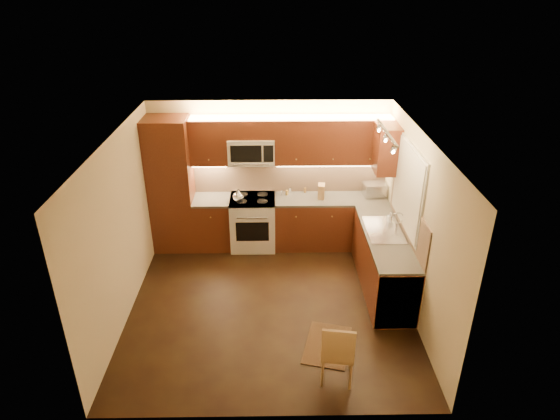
{
  "coord_description": "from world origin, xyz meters",
  "views": [
    {
      "loc": [
        0.05,
        -5.72,
        4.37
      ],
      "look_at": [
        0.15,
        0.55,
        1.25
      ],
      "focal_mm": 30.96,
      "sensor_mm": 36.0,
      "label": 1
    }
  ],
  "objects_px": {
    "stove": "(253,222)",
    "sink": "(384,226)",
    "microwave": "(251,150)",
    "knife_block": "(321,191)",
    "soap_bottle": "(390,217)",
    "toaster_oven": "(374,189)",
    "dining_chair": "(338,350)",
    "kettle": "(238,195)"
  },
  "relations": [
    {
      "from": "soap_bottle",
      "to": "toaster_oven",
      "type": "bearing_deg",
      "value": 82.59
    },
    {
      "from": "sink",
      "to": "knife_block",
      "type": "height_order",
      "value": "knife_block"
    },
    {
      "from": "stove",
      "to": "dining_chair",
      "type": "xyz_separation_m",
      "value": [
        1.09,
        -3.12,
        -0.04
      ]
    },
    {
      "from": "stove",
      "to": "microwave",
      "type": "xyz_separation_m",
      "value": [
        0.0,
        0.14,
        1.26
      ]
    },
    {
      "from": "stove",
      "to": "toaster_oven",
      "type": "distance_m",
      "value": 2.16
    },
    {
      "from": "stove",
      "to": "sink",
      "type": "distance_m",
      "value": 2.35
    },
    {
      "from": "sink",
      "to": "toaster_oven",
      "type": "distance_m",
      "value": 1.25
    },
    {
      "from": "toaster_oven",
      "to": "microwave",
      "type": "bearing_deg",
      "value": 173.79
    },
    {
      "from": "knife_block",
      "to": "stove",
      "type": "bearing_deg",
      "value": -172.04
    },
    {
      "from": "microwave",
      "to": "sink",
      "type": "distance_m",
      "value": 2.48
    },
    {
      "from": "microwave",
      "to": "knife_block",
      "type": "height_order",
      "value": "microwave"
    },
    {
      "from": "soap_bottle",
      "to": "microwave",
      "type": "bearing_deg",
      "value": 144.34
    },
    {
      "from": "toaster_oven",
      "to": "knife_block",
      "type": "bearing_deg",
      "value": 179.62
    },
    {
      "from": "stove",
      "to": "soap_bottle",
      "type": "xyz_separation_m",
      "value": [
        2.14,
        -0.87,
        0.52
      ]
    },
    {
      "from": "stove",
      "to": "knife_block",
      "type": "bearing_deg",
      "value": 1.63
    },
    {
      "from": "knife_block",
      "to": "microwave",
      "type": "bearing_deg",
      "value": -178.66
    },
    {
      "from": "stove",
      "to": "microwave",
      "type": "distance_m",
      "value": 1.27
    },
    {
      "from": "sink",
      "to": "soap_bottle",
      "type": "height_order",
      "value": "soap_bottle"
    },
    {
      "from": "sink",
      "to": "dining_chair",
      "type": "relative_size",
      "value": 1.02
    },
    {
      "from": "stove",
      "to": "toaster_oven",
      "type": "relative_size",
      "value": 2.45
    },
    {
      "from": "kettle",
      "to": "toaster_oven",
      "type": "bearing_deg",
      "value": 28.14
    },
    {
      "from": "dining_chair",
      "to": "soap_bottle",
      "type": "bearing_deg",
      "value": 73.94
    },
    {
      "from": "toaster_oven",
      "to": "soap_bottle",
      "type": "distance_m",
      "value": 0.99
    },
    {
      "from": "stove",
      "to": "microwave",
      "type": "height_order",
      "value": "microwave"
    },
    {
      "from": "stove",
      "to": "kettle",
      "type": "distance_m",
      "value": 0.62
    },
    {
      "from": "kettle",
      "to": "dining_chair",
      "type": "distance_m",
      "value": 3.35
    },
    {
      "from": "stove",
      "to": "toaster_oven",
      "type": "bearing_deg",
      "value": 3.32
    },
    {
      "from": "stove",
      "to": "soap_bottle",
      "type": "bearing_deg",
      "value": -22.08
    },
    {
      "from": "stove",
      "to": "dining_chair",
      "type": "relative_size",
      "value": 1.09
    },
    {
      "from": "microwave",
      "to": "soap_bottle",
      "type": "distance_m",
      "value": 2.48
    },
    {
      "from": "kettle",
      "to": "dining_chair",
      "type": "xyz_separation_m",
      "value": [
        1.32,
        -3.02,
        -0.6
      ]
    },
    {
      "from": "toaster_oven",
      "to": "dining_chair",
      "type": "height_order",
      "value": "toaster_oven"
    },
    {
      "from": "knife_block",
      "to": "soap_bottle",
      "type": "distance_m",
      "value": 1.33
    },
    {
      "from": "kettle",
      "to": "toaster_oven",
      "type": "xyz_separation_m",
      "value": [
        2.32,
        0.22,
        -0.01
      ]
    },
    {
      "from": "sink",
      "to": "stove",
      "type": "bearing_deg",
      "value": 150.64
    },
    {
      "from": "dining_chair",
      "to": "knife_block",
      "type": "bearing_deg",
      "value": 97.55
    },
    {
      "from": "stove",
      "to": "dining_chair",
      "type": "distance_m",
      "value": 3.31
    },
    {
      "from": "kettle",
      "to": "toaster_oven",
      "type": "distance_m",
      "value": 2.33
    },
    {
      "from": "toaster_oven",
      "to": "knife_block",
      "type": "xyz_separation_m",
      "value": [
        -0.92,
        -0.09,
        0.01
      ]
    },
    {
      "from": "kettle",
      "to": "knife_block",
      "type": "xyz_separation_m",
      "value": [
        1.4,
        0.13,
        0.0
      ]
    },
    {
      "from": "microwave",
      "to": "dining_chair",
      "type": "height_order",
      "value": "microwave"
    },
    {
      "from": "stove",
      "to": "kettle",
      "type": "xyz_separation_m",
      "value": [
        -0.23,
        -0.1,
        0.56
      ]
    }
  ]
}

